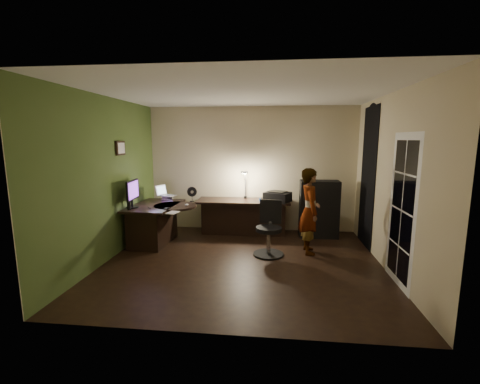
# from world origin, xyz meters

# --- Properties ---
(floor) EXTENTS (4.50, 4.00, 0.01)m
(floor) POSITION_xyz_m (0.00, 0.00, -0.01)
(floor) COLOR black
(floor) RESTS_ON ground
(ceiling) EXTENTS (4.50, 4.00, 0.01)m
(ceiling) POSITION_xyz_m (0.00, 0.00, 2.71)
(ceiling) COLOR silver
(ceiling) RESTS_ON floor
(wall_back) EXTENTS (4.50, 0.01, 2.70)m
(wall_back) POSITION_xyz_m (0.00, 2.00, 1.35)
(wall_back) COLOR #C2B48E
(wall_back) RESTS_ON floor
(wall_front) EXTENTS (4.50, 0.01, 2.70)m
(wall_front) POSITION_xyz_m (0.00, -2.00, 1.35)
(wall_front) COLOR #C2B48E
(wall_front) RESTS_ON floor
(wall_left) EXTENTS (0.01, 4.00, 2.70)m
(wall_left) POSITION_xyz_m (-2.25, 0.00, 1.35)
(wall_left) COLOR #C2B48E
(wall_left) RESTS_ON floor
(wall_right) EXTENTS (0.01, 4.00, 2.70)m
(wall_right) POSITION_xyz_m (2.25, 0.00, 1.35)
(wall_right) COLOR #C2B48E
(wall_right) RESTS_ON floor
(green_wall_overlay) EXTENTS (0.00, 4.00, 2.70)m
(green_wall_overlay) POSITION_xyz_m (-2.24, 0.00, 1.35)
(green_wall_overlay) COLOR #405824
(green_wall_overlay) RESTS_ON floor
(arched_doorway) EXTENTS (0.01, 0.90, 2.60)m
(arched_doorway) POSITION_xyz_m (2.24, 1.15, 1.30)
(arched_doorway) COLOR black
(arched_doorway) RESTS_ON floor
(french_door) EXTENTS (0.02, 0.92, 2.10)m
(french_door) POSITION_xyz_m (2.24, -0.55, 1.05)
(french_door) COLOR white
(french_door) RESTS_ON floor
(framed_picture) EXTENTS (0.04, 0.30, 0.25)m
(framed_picture) POSITION_xyz_m (-2.22, 0.45, 1.85)
(framed_picture) COLOR black
(framed_picture) RESTS_ON wall_left
(desk_left) EXTENTS (0.85, 1.34, 0.76)m
(desk_left) POSITION_xyz_m (-1.78, 0.82, 0.38)
(desk_left) COLOR black
(desk_left) RESTS_ON floor
(desk_right) EXTENTS (1.97, 0.72, 0.73)m
(desk_right) POSITION_xyz_m (-0.14, 1.63, 0.37)
(desk_right) COLOR black
(desk_right) RESTS_ON floor
(cabinet) EXTENTS (0.79, 0.40, 1.17)m
(cabinet) POSITION_xyz_m (1.43, 1.58, 0.59)
(cabinet) COLOR black
(cabinet) RESTS_ON floor
(laptop_stand) EXTENTS (0.22, 0.18, 0.09)m
(laptop_stand) POSITION_xyz_m (-1.68, 1.32, 0.81)
(laptop_stand) COLOR silver
(laptop_stand) RESTS_ON desk_left
(laptop) EXTENTS (0.40, 0.39, 0.22)m
(laptop) POSITION_xyz_m (-1.68, 1.32, 0.96)
(laptop) COLOR silver
(laptop) RESTS_ON laptop_stand
(monitor) EXTENTS (0.17, 0.57, 0.37)m
(monitor) POSITION_xyz_m (-2.09, 0.51, 0.95)
(monitor) COLOR black
(monitor) RESTS_ON desk_left
(mouse) EXTENTS (0.07, 0.10, 0.04)m
(mouse) POSITION_xyz_m (-1.13, 0.77, 0.78)
(mouse) COLOR silver
(mouse) RESTS_ON desk_left
(phone) EXTENTS (0.08, 0.13, 0.01)m
(phone) POSITION_xyz_m (-1.43, 0.51, 0.77)
(phone) COLOR black
(phone) RESTS_ON desk_left
(pen) EXTENTS (0.10, 0.13, 0.01)m
(pen) POSITION_xyz_m (-1.76, 0.50, 0.77)
(pen) COLOR black
(pen) RESTS_ON desk_left
(speaker) EXTENTS (0.09, 0.09, 0.18)m
(speaker) POSITION_xyz_m (-2.05, 0.31, 0.85)
(speaker) COLOR black
(speaker) RESTS_ON desk_left
(notepad) EXTENTS (0.21, 0.26, 0.01)m
(notepad) POSITION_xyz_m (-1.21, 0.17, 0.77)
(notepad) COLOR silver
(notepad) RESTS_ON desk_left
(desk_fan) EXTENTS (0.23, 0.17, 0.31)m
(desk_fan) POSITION_xyz_m (-1.19, 1.39, 0.88)
(desk_fan) COLOR black
(desk_fan) RESTS_ON desk_right
(headphones) EXTENTS (0.20, 0.14, 0.09)m
(headphones) POSITION_xyz_m (0.29, 1.54, 0.77)
(headphones) COLOR navy
(headphones) RESTS_ON desk_right
(printer) EXTENTS (0.61, 0.56, 0.22)m
(printer) POSITION_xyz_m (0.58, 1.57, 0.83)
(printer) COLOR black
(printer) RESTS_ON desk_right
(desk_lamp) EXTENTS (0.21, 0.32, 0.66)m
(desk_lamp) POSITION_xyz_m (-0.12, 1.83, 1.05)
(desk_lamp) COLOR black
(desk_lamp) RESTS_ON desk_right
(office_chair) EXTENTS (0.60, 0.60, 0.95)m
(office_chair) POSITION_xyz_m (0.42, 0.38, 0.47)
(office_chair) COLOR black
(office_chair) RESTS_ON floor
(person) EXTENTS (0.41, 0.58, 1.51)m
(person) POSITION_xyz_m (1.13, 0.60, 0.76)
(person) COLOR #D8A88C
(person) RESTS_ON floor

